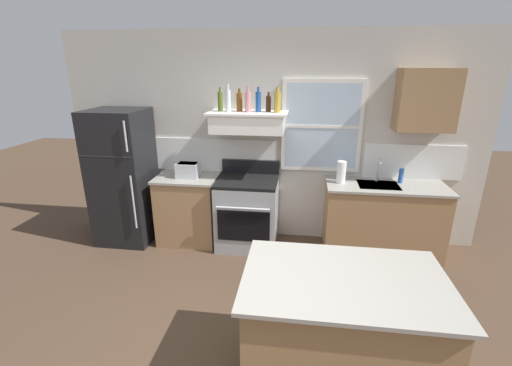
# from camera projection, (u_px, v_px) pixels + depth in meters

# --- Properties ---
(ground_plane) EXTENTS (16.00, 16.00, 0.00)m
(ground_plane) POSITION_uv_depth(u_px,v_px,m) (243.00, 355.00, 2.88)
(ground_plane) COLOR #4C3828
(back_wall) EXTENTS (5.40, 0.11, 2.70)m
(back_wall) POSITION_uv_depth(u_px,v_px,m) (273.00, 140.00, 4.52)
(back_wall) COLOR beige
(back_wall) RESTS_ON ground_plane
(refrigerator) EXTENTS (0.70, 0.72, 1.76)m
(refrigerator) POSITION_uv_depth(u_px,v_px,m) (123.00, 177.00, 4.56)
(refrigerator) COLOR black
(refrigerator) RESTS_ON ground_plane
(counter_left_of_stove) EXTENTS (0.79, 0.63, 0.91)m
(counter_left_of_stove) POSITION_uv_depth(u_px,v_px,m) (189.00, 208.00, 4.65)
(counter_left_of_stove) COLOR #9E754C
(counter_left_of_stove) RESTS_ON ground_plane
(toaster) EXTENTS (0.30, 0.20, 0.19)m
(toaster) POSITION_uv_depth(u_px,v_px,m) (188.00, 170.00, 4.42)
(toaster) COLOR silver
(toaster) RESTS_ON counter_left_of_stove
(stove_range) EXTENTS (0.76, 0.69, 1.09)m
(stove_range) POSITION_uv_depth(u_px,v_px,m) (248.00, 212.00, 4.51)
(stove_range) COLOR #9EA0A5
(stove_range) RESTS_ON ground_plane
(range_hood_shelf) EXTENTS (0.96, 0.52, 0.24)m
(range_hood_shelf) POSITION_uv_depth(u_px,v_px,m) (248.00, 122.00, 4.22)
(range_hood_shelf) COLOR white
(bottle_olive_oil_square) EXTENTS (0.06, 0.06, 0.28)m
(bottle_olive_oil_square) POSITION_uv_depth(u_px,v_px,m) (220.00, 101.00, 4.23)
(bottle_olive_oil_square) COLOR #4C601E
(bottle_olive_oil_square) RESTS_ON range_hood_shelf
(bottle_clear_tall) EXTENTS (0.06, 0.06, 0.32)m
(bottle_clear_tall) POSITION_uv_depth(u_px,v_px,m) (228.00, 100.00, 4.11)
(bottle_clear_tall) COLOR silver
(bottle_clear_tall) RESTS_ON range_hood_shelf
(bottle_amber_wine) EXTENTS (0.07, 0.07, 0.27)m
(bottle_amber_wine) POSITION_uv_depth(u_px,v_px,m) (239.00, 102.00, 4.19)
(bottle_amber_wine) COLOR brown
(bottle_amber_wine) RESTS_ON range_hood_shelf
(bottle_rose_pink) EXTENTS (0.07, 0.07, 0.30)m
(bottle_rose_pink) POSITION_uv_depth(u_px,v_px,m) (248.00, 101.00, 4.11)
(bottle_rose_pink) COLOR #C67F84
(bottle_rose_pink) RESTS_ON range_hood_shelf
(bottle_blue_liqueur) EXTENTS (0.07, 0.07, 0.29)m
(bottle_blue_liqueur) POSITION_uv_depth(u_px,v_px,m) (258.00, 101.00, 4.12)
(bottle_blue_liqueur) COLOR #1E478C
(bottle_blue_liqueur) RESTS_ON range_hood_shelf
(bottle_brown_stout) EXTENTS (0.06, 0.06, 0.23)m
(bottle_brown_stout) POSITION_uv_depth(u_px,v_px,m) (268.00, 103.00, 4.15)
(bottle_brown_stout) COLOR #381E0F
(bottle_brown_stout) RESTS_ON range_hood_shelf
(bottle_champagne_gold_foil) EXTENTS (0.08, 0.08, 0.29)m
(bottle_champagne_gold_foil) POSITION_uv_depth(u_px,v_px,m) (277.00, 102.00, 4.07)
(bottle_champagne_gold_foil) COLOR #B29333
(bottle_champagne_gold_foil) RESTS_ON range_hood_shelf
(counter_right_with_sink) EXTENTS (1.43, 0.63, 0.91)m
(counter_right_with_sink) POSITION_uv_depth(u_px,v_px,m) (382.00, 219.00, 4.33)
(counter_right_with_sink) COLOR #9E754C
(counter_right_with_sink) RESTS_ON ground_plane
(sink_faucet) EXTENTS (0.03, 0.17, 0.28)m
(sink_faucet) POSITION_uv_depth(u_px,v_px,m) (378.00, 168.00, 4.23)
(sink_faucet) COLOR silver
(sink_faucet) RESTS_ON counter_right_with_sink
(paper_towel_roll) EXTENTS (0.11, 0.11, 0.27)m
(paper_towel_roll) POSITION_uv_depth(u_px,v_px,m) (341.00, 172.00, 4.21)
(paper_towel_roll) COLOR white
(paper_towel_roll) RESTS_ON counter_right_with_sink
(dish_soap_bottle) EXTENTS (0.06, 0.06, 0.18)m
(dish_soap_bottle) POSITION_uv_depth(u_px,v_px,m) (401.00, 176.00, 4.23)
(dish_soap_bottle) COLOR blue
(dish_soap_bottle) RESTS_ON counter_right_with_sink
(kitchen_island) EXTENTS (1.40, 0.90, 0.91)m
(kitchen_island) POSITION_uv_depth(u_px,v_px,m) (340.00, 332.00, 2.50)
(kitchen_island) COLOR #9E754C
(kitchen_island) RESTS_ON ground_plane
(upper_cabinet_right) EXTENTS (0.64, 0.32, 0.70)m
(upper_cabinet_right) POSITION_uv_depth(u_px,v_px,m) (426.00, 100.00, 3.95)
(upper_cabinet_right) COLOR #9E754C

